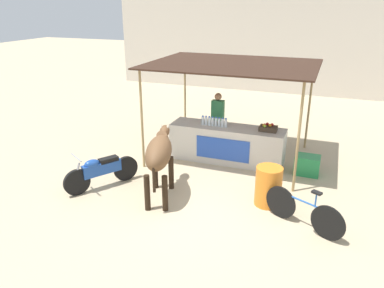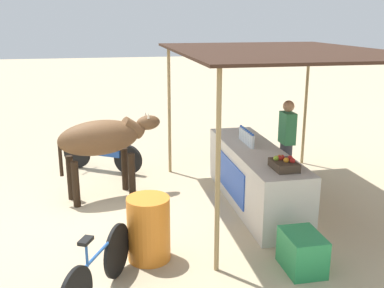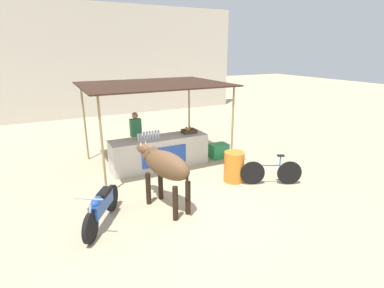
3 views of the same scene
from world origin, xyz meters
name	(u,v)px [view 3 (image 3 of 3)]	position (x,y,z in m)	size (l,w,h in m)	color
ground_plane	(192,196)	(0.00, 0.00, 0.00)	(60.00, 60.00, 0.00)	tan
building_wall_far	(99,61)	(0.00, 10.94, 2.92)	(16.00, 0.50, 5.84)	beige
stall_counter	(160,152)	(0.00, 2.20, 0.48)	(3.00, 0.82, 0.96)	beige
stall_awning	(154,87)	(0.00, 2.50, 2.46)	(4.20, 3.20, 2.56)	#382319
water_bottle_row	(149,136)	(-0.35, 2.15, 1.07)	(0.70, 0.07, 0.25)	silver
fruit_crate	(189,131)	(1.04, 2.25, 1.03)	(0.44, 0.32, 0.18)	#3F3326
vendor_behind_counter	(136,137)	(-0.50, 2.95, 0.85)	(0.34, 0.22, 1.65)	#383842
cooler_box	(219,151)	(2.09, 2.10, 0.24)	(0.60, 0.44, 0.48)	#268C4C
water_barrel	(234,167)	(1.45, 0.27, 0.42)	(0.55, 0.55, 0.85)	orange
cow	(165,166)	(-0.80, -0.24, 1.03)	(0.90, 1.85, 1.44)	brown
motorcycle_parked	(101,206)	(-2.25, -0.31, 0.43)	(1.04, 1.57, 0.90)	black
bicycle_leaning	(271,172)	(2.22, -0.37, 0.35)	(1.50, 0.78, 0.85)	black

